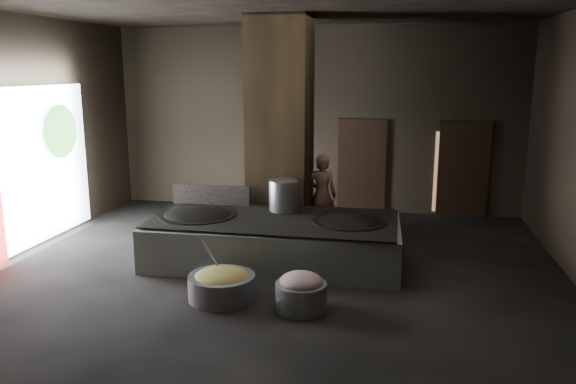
% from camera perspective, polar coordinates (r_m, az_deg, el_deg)
% --- Properties ---
extents(floor, '(10.00, 9.00, 0.10)m').
position_cam_1_polar(floor, '(10.08, -1.33, -8.04)').
color(floor, black).
rests_on(floor, ground).
extents(ceiling, '(10.00, 9.00, 0.10)m').
position_cam_1_polar(ceiling, '(9.51, -1.47, 18.91)').
color(ceiling, black).
rests_on(ceiling, back_wall).
extents(back_wall, '(10.00, 0.10, 4.50)m').
position_cam_1_polar(back_wall, '(13.98, 2.70, 7.38)').
color(back_wall, black).
rests_on(back_wall, ground).
extents(front_wall, '(10.00, 0.10, 4.50)m').
position_cam_1_polar(front_wall, '(5.25, -12.27, -1.33)').
color(front_wall, black).
rests_on(front_wall, ground).
extents(left_wall, '(0.10, 9.00, 4.50)m').
position_cam_1_polar(left_wall, '(11.71, -26.40, 5.13)').
color(left_wall, black).
rests_on(left_wall, ground).
extents(pillar, '(1.20, 1.20, 4.50)m').
position_cam_1_polar(pillar, '(11.43, -0.79, 6.27)').
color(pillar, black).
rests_on(pillar, ground).
extents(hearth_platform, '(4.55, 2.29, 0.78)m').
position_cam_1_polar(hearth_platform, '(10.29, -1.37, -5.02)').
color(hearth_platform, beige).
rests_on(hearth_platform, ground).
extents(platform_cap, '(4.39, 2.11, 0.03)m').
position_cam_1_polar(platform_cap, '(10.17, -1.38, -2.74)').
color(platform_cap, black).
rests_on(platform_cap, hearth_platform).
extents(wok_left, '(1.41, 1.41, 0.39)m').
position_cam_1_polar(wok_left, '(10.54, -9.16, -2.71)').
color(wok_left, black).
rests_on(wok_left, hearth_platform).
extents(wok_left_rim, '(1.44, 1.44, 0.05)m').
position_cam_1_polar(wok_left_rim, '(10.53, -9.17, -2.35)').
color(wok_left_rim, black).
rests_on(wok_left_rim, hearth_platform).
extents(wok_right, '(1.32, 1.32, 0.37)m').
position_cam_1_polar(wok_right, '(10.04, 6.24, -3.40)').
color(wok_right, black).
rests_on(wok_right, hearth_platform).
extents(wok_right_rim, '(1.34, 1.34, 0.05)m').
position_cam_1_polar(wok_right_rim, '(10.02, 6.25, -3.01)').
color(wok_right_rim, black).
rests_on(wok_right_rim, hearth_platform).
extents(stock_pot, '(0.55, 0.55, 0.58)m').
position_cam_1_polar(stock_pot, '(10.61, -0.48, -0.35)').
color(stock_pot, '#ABACB3').
rests_on(stock_pot, hearth_platform).
extents(splash_guard, '(1.56, 0.11, 0.39)m').
position_cam_1_polar(splash_guard, '(11.21, -7.80, -0.29)').
color(splash_guard, black).
rests_on(splash_guard, hearth_platform).
extents(cook, '(0.67, 0.47, 1.74)m').
position_cam_1_polar(cook, '(11.85, 3.46, -0.31)').
color(cook, '#96634C').
rests_on(cook, ground).
extents(veg_basin, '(1.35, 1.35, 0.38)m').
position_cam_1_polar(veg_basin, '(8.81, -6.74, -9.55)').
color(veg_basin, gray).
rests_on(veg_basin, ground).
extents(veg_fill, '(0.85, 0.85, 0.26)m').
position_cam_1_polar(veg_fill, '(8.75, -6.77, -8.58)').
color(veg_fill, '#94AD53').
rests_on(veg_fill, veg_basin).
extents(ladle, '(0.32, 0.30, 0.73)m').
position_cam_1_polar(ladle, '(8.86, -7.43, -6.95)').
color(ladle, '#ABACB3').
rests_on(ladle, veg_basin).
extents(meat_basin, '(0.95, 0.95, 0.41)m').
position_cam_1_polar(meat_basin, '(8.37, 1.33, -10.56)').
color(meat_basin, gray).
rests_on(meat_basin, ground).
extents(meat_fill, '(0.63, 0.63, 0.24)m').
position_cam_1_polar(meat_fill, '(8.28, 1.34, -9.01)').
color(meat_fill, tan).
rests_on(meat_fill, meat_basin).
extents(doorway_near, '(1.18, 0.08, 2.38)m').
position_cam_1_polar(doorway_near, '(13.90, 7.49, 2.48)').
color(doorway_near, black).
rests_on(doorway_near, ground).
extents(doorway_near_glow, '(0.88, 0.04, 2.09)m').
position_cam_1_polar(doorway_near_glow, '(14.11, 7.75, 2.41)').
color(doorway_near_glow, '#8C6647').
rests_on(doorway_near_glow, ground).
extents(doorway_far, '(1.18, 0.08, 2.38)m').
position_cam_1_polar(doorway_far, '(13.96, 17.37, 2.05)').
color(doorway_far, black).
rests_on(doorway_far, ground).
extents(doorway_far_glow, '(0.82, 0.04, 1.94)m').
position_cam_1_polar(doorway_far_glow, '(13.97, 16.29, 1.92)').
color(doorway_far_glow, '#8C6647').
rests_on(doorway_far_glow, ground).
extents(left_opening, '(0.04, 4.20, 3.10)m').
position_cam_1_polar(left_opening, '(11.89, -25.13, 2.17)').
color(left_opening, white).
rests_on(left_opening, ground).
extents(tree_silhouette, '(0.28, 1.10, 1.10)m').
position_cam_1_polar(tree_silhouette, '(12.65, -22.10, 5.73)').
color(tree_silhouette, '#194714').
rests_on(tree_silhouette, left_opening).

